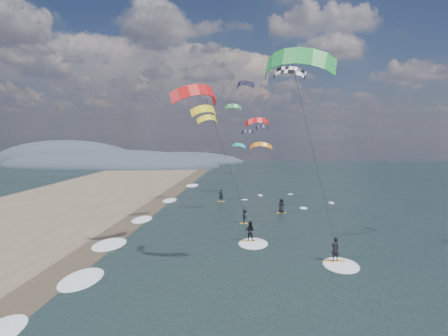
{
  "coord_description": "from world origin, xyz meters",
  "views": [
    {
      "loc": [
        1.33,
        -21.62,
        9.72
      ],
      "look_at": [
        -1.0,
        12.0,
        7.0
      ],
      "focal_mm": 35.0,
      "sensor_mm": 36.0,
      "label": 1
    }
  ],
  "objects": [
    {
      "name": "kitesurfer_near_a",
      "position": [
        4.23,
        6.14,
        11.76
      ],
      "size": [
        8.06,
        9.21,
        15.31
      ],
      "color": "orange",
      "rests_on": "ground"
    },
    {
      "name": "shoreline_surf",
      "position": [
        -10.8,
        14.75,
        0.0
      ],
      "size": [
        2.4,
        79.4,
        0.11
      ],
      "color": "white",
      "rests_on": "ground"
    },
    {
      "name": "ground",
      "position": [
        0.0,
        0.0,
        0.0
      ],
      "size": [
        260.0,
        260.0,
        0.0
      ],
      "primitive_type": "plane",
      "color": "black",
      "rests_on": "ground"
    },
    {
      "name": "wet_sand_strip",
      "position": [
        -12.0,
        10.0,
        0.0
      ],
      "size": [
        3.0,
        240.0,
        0.0
      ],
      "primitive_type": "cube",
      "color": "#382D23",
      "rests_on": "ground"
    },
    {
      "name": "coastal_hills",
      "position": [
        -44.84,
        107.86,
        0.0
      ],
      "size": [
        80.0,
        41.0,
        15.0
      ],
      "color": "#3D4756",
      "rests_on": "ground"
    },
    {
      "name": "far_kitesurfers",
      "position": [
        1.29,
        30.26,
        0.85
      ],
      "size": [
        9.11,
        15.66,
        1.79
      ],
      "color": "orange",
      "rests_on": "ground"
    },
    {
      "name": "kitesurfer_near_b",
      "position": [
        -1.4,
        12.72,
        9.13
      ],
      "size": [
        7.11,
        9.26,
        13.95
      ],
      "color": "orange",
      "rests_on": "ground"
    },
    {
      "name": "bg_kite_field",
      "position": [
        0.22,
        54.58,
        11.98
      ],
      "size": [
        12.66,
        70.41,
        12.09
      ],
      "color": "yellow",
      "rests_on": "ground"
    }
  ]
}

